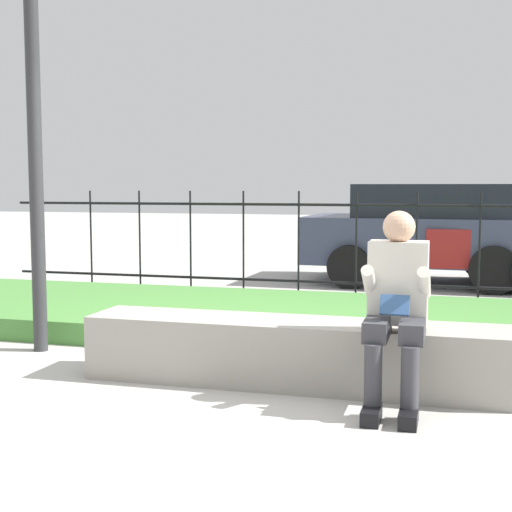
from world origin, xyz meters
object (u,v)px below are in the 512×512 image
at_px(street_lamp, 32,40).
at_px(person_seated_reader, 397,300).
at_px(stone_bench, 294,356).
at_px(car_parked_center, 440,231).

bearing_deg(street_lamp, person_seated_reader, -13.92).
relative_size(stone_bench, person_seated_reader, 2.40).
xyz_separation_m(stone_bench, person_seated_reader, (0.74, -0.31, 0.49)).
bearing_deg(car_parked_center, street_lamp, -119.50).
bearing_deg(stone_bench, street_lamp, 168.94).
distance_m(stone_bench, car_parked_center, 5.90).
xyz_separation_m(stone_bench, car_parked_center, (0.90, 5.80, 0.56)).
distance_m(car_parked_center, street_lamp, 6.53).
relative_size(car_parked_center, street_lamp, 0.91).
height_order(stone_bench, street_lamp, street_lamp).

